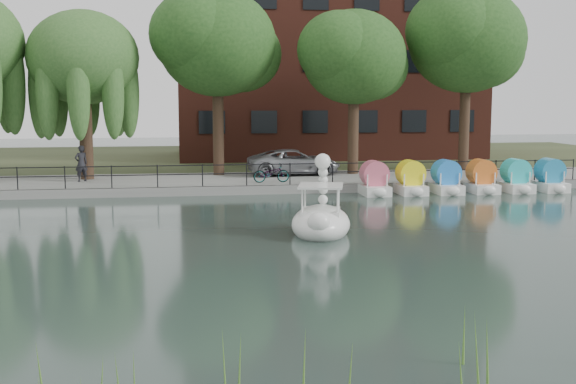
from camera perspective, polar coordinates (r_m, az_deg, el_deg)
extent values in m
plane|color=#354440|center=(20.02, 0.31, -5.22)|extent=(120.00, 120.00, 0.00)
cube|color=gray|center=(35.67, -3.69, 0.75)|extent=(40.00, 6.00, 0.40)
cube|color=gray|center=(32.75, -3.25, 0.14)|extent=(40.00, 0.25, 0.40)
cube|color=#47512D|center=(49.56, -5.10, 2.63)|extent=(60.00, 22.00, 0.36)
cylinder|color=black|center=(32.82, -3.29, 2.18)|extent=(32.00, 0.04, 0.04)
cylinder|color=black|center=(32.86, -3.29, 1.48)|extent=(32.00, 0.04, 0.04)
cylinder|color=black|center=(32.87, -3.29, 1.39)|extent=(0.05, 0.05, 1.00)
cube|color=#4C1E16|center=(50.54, 2.93, 13.16)|extent=(20.00, 10.00, 18.00)
cylinder|color=#473323|center=(36.62, -15.66, 3.96)|extent=(0.60, 0.60, 3.80)
ellipsoid|color=#4C7837|center=(36.60, -15.89, 10.20)|extent=(5.32, 5.32, 4.52)
cylinder|color=#473323|center=(37.38, -5.53, 4.81)|extent=(0.60, 0.60, 4.50)
ellipsoid|color=#396727|center=(37.43, -5.61, 11.63)|extent=(6.00, 6.00, 5.10)
cylinder|color=#473323|center=(37.93, 5.17, 4.51)|extent=(0.60, 0.60, 4.05)
ellipsoid|color=#396727|center=(37.93, 5.24, 10.56)|extent=(5.40, 5.40, 4.59)
cylinder|color=#473323|center=(40.89, 13.75, 5.02)|extent=(0.60, 0.60, 4.72)
ellipsoid|color=#396727|center=(40.96, 13.96, 11.56)|extent=(6.30, 6.30, 5.36)
imported|color=gray|center=(37.22, 0.47, 2.53)|extent=(2.83, 5.60, 1.52)
imported|color=gray|center=(33.95, -1.33, 1.60)|extent=(0.74, 1.76, 1.00)
imported|color=black|center=(35.67, -16.03, 2.39)|extent=(0.86, 0.78, 1.98)
ellipsoid|color=white|center=(23.34, 2.61, -2.55)|extent=(2.56, 3.37, 0.67)
cube|color=white|center=(23.17, 2.60, -1.79)|extent=(1.51, 1.59, 0.33)
cube|color=white|center=(23.10, 2.62, 0.49)|extent=(1.71, 1.79, 0.07)
ellipsoid|color=white|center=(22.03, 2.44, -2.42)|extent=(0.81, 0.70, 0.62)
sphere|color=white|center=(24.07, 2.76, 2.43)|extent=(0.53, 0.53, 0.53)
cone|color=black|center=(24.43, 2.80, 2.42)|extent=(0.29, 0.33, 0.22)
cylinder|color=yellow|center=(24.27, 2.78, 2.42)|extent=(0.31, 0.18, 0.29)
cube|color=white|center=(32.82, 6.86, 0.15)|extent=(1.15, 1.70, 0.44)
cylinder|color=#D65D77|center=(32.83, 6.84, 1.43)|extent=(0.90, 1.20, 0.90)
cube|color=white|center=(33.31, 9.68, 0.20)|extent=(1.15, 1.70, 0.44)
cylinder|color=yellow|center=(33.32, 9.66, 1.47)|extent=(0.90, 1.20, 0.90)
cube|color=white|center=(33.88, 12.41, 0.26)|extent=(1.15, 1.70, 0.44)
cylinder|color=#2882E1|center=(33.89, 12.39, 1.50)|extent=(0.90, 1.20, 0.90)
cube|color=white|center=(34.53, 15.05, 0.31)|extent=(1.15, 1.70, 0.44)
cylinder|color=orange|center=(34.53, 15.02, 1.53)|extent=(0.90, 1.20, 0.90)
cube|color=white|center=(35.24, 17.58, 0.36)|extent=(1.15, 1.70, 0.44)
cylinder|color=#29C2C7|center=(35.25, 17.56, 1.55)|extent=(0.90, 1.20, 0.90)
cube|color=white|center=(36.02, 20.01, 0.40)|extent=(1.15, 1.70, 0.44)
cylinder|color=teal|center=(36.03, 19.99, 1.57)|extent=(0.90, 1.20, 0.90)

